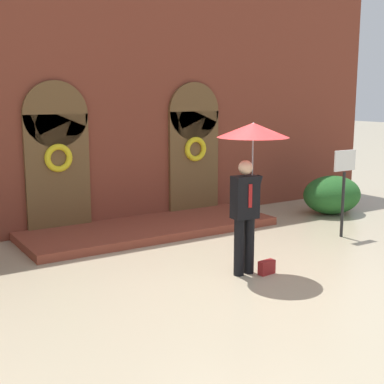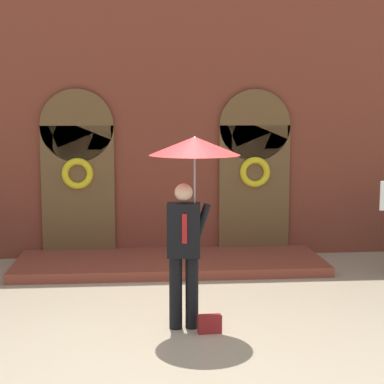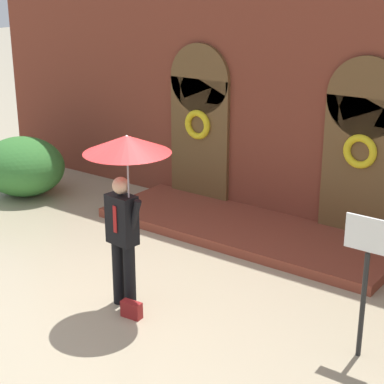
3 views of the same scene
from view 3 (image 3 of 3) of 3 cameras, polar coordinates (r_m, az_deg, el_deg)
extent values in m
plane|color=tan|center=(8.84, -5.97, -9.83)|extent=(80.00, 80.00, 0.00)
cube|color=brown|center=(11.29, 8.31, 11.38)|extent=(14.00, 0.50, 5.60)
cube|color=brown|center=(12.19, 0.67, 4.45)|extent=(1.30, 0.08, 2.40)
cylinder|color=brown|center=(11.95, 0.70, 10.03)|extent=(1.30, 0.08, 1.30)
cube|color=brown|center=(10.70, 14.68, 1.77)|extent=(1.30, 0.08, 2.40)
cylinder|color=brown|center=(10.42, 15.23, 8.08)|extent=(1.30, 0.08, 1.30)
torus|color=yellow|center=(12.05, 0.48, 6.00)|extent=(0.56, 0.12, 0.56)
torus|color=yellow|center=(10.54, 14.69, 3.50)|extent=(0.56, 0.12, 0.56)
cube|color=brown|center=(11.01, 4.77, -3.36)|extent=(5.20, 1.80, 0.16)
cylinder|color=black|center=(8.68, -6.55, -7.09)|extent=(0.16, 0.16, 0.90)
cylinder|color=black|center=(8.56, -5.56, -7.46)|extent=(0.16, 0.16, 0.90)
cube|color=black|center=(8.31, -6.25, -2.44)|extent=(0.42, 0.28, 0.66)
cube|color=#A51919|center=(8.20, -6.87, -2.44)|extent=(0.06, 0.02, 0.36)
sphere|color=tan|center=(8.15, -6.36, 0.58)|extent=(0.22, 0.22, 0.22)
cylinder|color=black|center=(8.13, -5.13, -2.12)|extent=(0.22, 0.09, 0.46)
cylinder|color=gray|center=(8.08, -5.66, 0.14)|extent=(0.02, 0.02, 0.98)
cone|color=red|center=(7.91, -5.80, 4.26)|extent=(1.10, 1.10, 0.22)
cone|color=white|center=(7.90, -5.80, 4.36)|extent=(0.61, 0.61, 0.20)
cube|color=maroon|center=(8.46, -5.39, -10.36)|extent=(0.29, 0.15, 0.22)
cylinder|color=black|center=(7.66, 14.93, -9.72)|extent=(0.06, 0.06, 1.30)
cube|color=white|center=(7.29, 15.50, -3.69)|extent=(0.56, 0.03, 0.40)
ellipsoid|color=#387A33|center=(13.25, -14.78, 2.23)|extent=(1.75, 1.55, 1.17)
camera|label=1|loc=(10.43, -56.51, 2.43)|focal=50.00mm
camera|label=2|loc=(6.39, -68.69, -7.66)|focal=60.00mm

